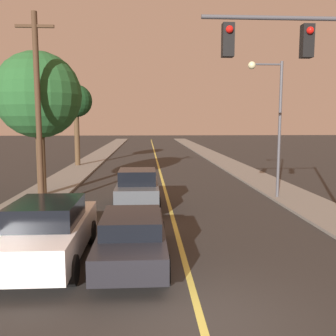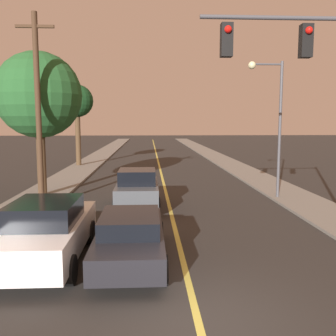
{
  "view_description": "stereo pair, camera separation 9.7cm",
  "coord_description": "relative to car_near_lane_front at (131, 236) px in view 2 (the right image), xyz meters",
  "views": [
    {
      "loc": [
        -1.01,
        -6.65,
        3.76
      ],
      "look_at": [
        0.0,
        10.89,
        1.6
      ],
      "focal_mm": 40.0,
      "sensor_mm": 36.0,
      "label": 1
    },
    {
      "loc": [
        -0.92,
        -6.65,
        3.76
      ],
      "look_at": [
        0.0,
        10.89,
        1.6
      ],
      "focal_mm": 40.0,
      "sensor_mm": 36.0,
      "label": 2
    }
  ],
  "objects": [
    {
      "name": "utility_pole_left",
      "position": [
        -4.23,
        6.77,
        3.65
      ],
      "size": [
        1.6,
        0.24,
        8.22
      ],
      "color": "#422D1E",
      "rests_on": "ground"
    },
    {
      "name": "sidewalk_left",
      "position": [
        -4.88,
        32.93,
        -0.68
      ],
      "size": [
        2.5,
        80.0,
        0.12
      ],
      "color": "gray",
      "rests_on": "ground"
    },
    {
      "name": "tree_left_near",
      "position": [
        -4.84,
        9.09,
        4.3
      ],
      "size": [
        4.18,
        4.18,
        7.04
      ],
      "color": "#4C3823",
      "rests_on": "ground"
    },
    {
      "name": "ground_plane",
      "position": [
        1.41,
        -3.07,
        -0.74
      ],
      "size": [
        200.0,
        200.0,
        0.0
      ],
      "primitive_type": "plane",
      "color": "#2D2B28"
    },
    {
      "name": "streetlamp_right",
      "position": [
        6.4,
        8.01,
        3.59
      ],
      "size": [
        1.69,
        0.36,
        6.49
      ],
      "color": "#47474C",
      "rests_on": "ground"
    },
    {
      "name": "road_surface",
      "position": [
        1.41,
        32.93,
        -0.73
      ],
      "size": [
        10.08,
        80.0,
        0.01
      ],
      "color": "#2D2B28",
      "rests_on": "ground"
    },
    {
      "name": "car_outer_lane_front",
      "position": [
        -2.22,
        0.14,
        0.14
      ],
      "size": [
        1.99,
        4.85,
        1.72
      ],
      "color": "white",
      "rests_on": "ground"
    },
    {
      "name": "car_near_lane_front",
      "position": [
        0.0,
        0.0,
        0.0
      ],
      "size": [
        1.85,
        4.73,
        1.38
      ],
      "color": "black",
      "rests_on": "ground"
    },
    {
      "name": "traffic_signal_mast",
      "position": [
        5.3,
        0.77,
        4.18
      ],
      "size": [
        5.03,
        0.42,
        6.73
      ],
      "color": "#47474C",
      "rests_on": "ground"
    },
    {
      "name": "sidewalk_right",
      "position": [
        7.7,
        32.93,
        -0.68
      ],
      "size": [
        2.5,
        80.0,
        0.12
      ],
      "color": "gray",
      "rests_on": "ground"
    },
    {
      "name": "car_near_lane_second",
      "position": [
        -0.0,
        6.28,
        0.15
      ],
      "size": [
        1.89,
        3.94,
        1.74
      ],
      "color": "#474C51",
      "rests_on": "ground"
    },
    {
      "name": "tree_left_far",
      "position": [
        -5.45,
        22.29,
        4.66
      ],
      "size": [
        2.7,
        2.7,
        6.75
      ],
      "color": "#4C3823",
      "rests_on": "ground"
    }
  ]
}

